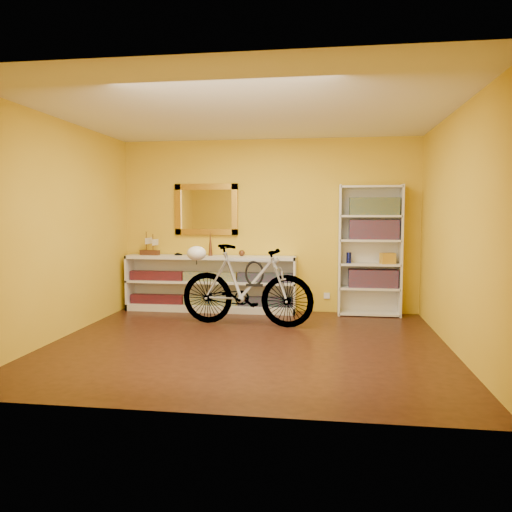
# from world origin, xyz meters

# --- Properties ---
(floor) EXTENTS (4.50, 4.00, 0.01)m
(floor) POSITION_xyz_m (0.00, 0.00, -0.01)
(floor) COLOR black
(floor) RESTS_ON ground
(ceiling) EXTENTS (4.50, 4.00, 0.01)m
(ceiling) POSITION_xyz_m (0.00, 0.00, 2.60)
(ceiling) COLOR silver
(ceiling) RESTS_ON ground
(back_wall) EXTENTS (4.50, 0.01, 2.60)m
(back_wall) POSITION_xyz_m (0.00, 2.00, 1.30)
(back_wall) COLOR gold
(back_wall) RESTS_ON ground
(left_wall) EXTENTS (0.01, 4.00, 2.60)m
(left_wall) POSITION_xyz_m (-2.25, 0.00, 1.30)
(left_wall) COLOR gold
(left_wall) RESTS_ON ground
(right_wall) EXTENTS (0.01, 4.00, 2.60)m
(right_wall) POSITION_xyz_m (2.25, 0.00, 1.30)
(right_wall) COLOR gold
(right_wall) RESTS_ON ground
(gilt_mirror) EXTENTS (0.98, 0.06, 0.78)m
(gilt_mirror) POSITION_xyz_m (-0.95, 1.97, 1.55)
(gilt_mirror) COLOR #9B6F1C
(gilt_mirror) RESTS_ON back_wall
(wall_socket) EXTENTS (0.09, 0.02, 0.09)m
(wall_socket) POSITION_xyz_m (0.90, 1.99, 0.25)
(wall_socket) COLOR silver
(wall_socket) RESTS_ON back_wall
(console_unit) EXTENTS (2.60, 0.35, 0.85)m
(console_unit) POSITION_xyz_m (-0.86, 1.81, 0.42)
(console_unit) COLOR silver
(console_unit) RESTS_ON floor
(cd_row_lower) EXTENTS (2.50, 0.13, 0.14)m
(cd_row_lower) POSITION_xyz_m (-0.86, 1.79, 0.17)
(cd_row_lower) COLOR black
(cd_row_lower) RESTS_ON console_unit
(cd_row_upper) EXTENTS (2.50, 0.13, 0.14)m
(cd_row_upper) POSITION_xyz_m (-0.86, 1.79, 0.54)
(cd_row_upper) COLOR navy
(cd_row_upper) RESTS_ON console_unit
(model_ship) EXTENTS (0.32, 0.16, 0.36)m
(model_ship) POSITION_xyz_m (-1.81, 1.81, 1.03)
(model_ship) COLOR #432212
(model_ship) RESTS_ON console_unit
(toy_car) EXTENTS (0.00, 0.00, 0.00)m
(toy_car) POSITION_xyz_m (-1.36, 1.81, 0.85)
(toy_car) COLOR black
(toy_car) RESTS_ON console_unit
(bronze_ornament) EXTENTS (0.06, 0.06, 0.38)m
(bronze_ornament) POSITION_xyz_m (-0.85, 1.81, 1.04)
(bronze_ornament) COLOR brown
(bronze_ornament) RESTS_ON console_unit
(decorative_orb) EXTENTS (0.09, 0.09, 0.09)m
(decorative_orb) POSITION_xyz_m (-0.37, 1.81, 0.90)
(decorative_orb) COLOR brown
(decorative_orb) RESTS_ON console_unit
(bookcase) EXTENTS (0.90, 0.30, 1.90)m
(bookcase) POSITION_xyz_m (1.51, 1.84, 0.95)
(bookcase) COLOR silver
(bookcase) RESTS_ON floor
(book_row_a) EXTENTS (0.70, 0.22, 0.26)m
(book_row_a) POSITION_xyz_m (1.56, 1.84, 0.55)
(book_row_a) COLOR maroon
(book_row_a) RESTS_ON bookcase
(book_row_b) EXTENTS (0.70, 0.22, 0.28)m
(book_row_b) POSITION_xyz_m (1.56, 1.84, 1.25)
(book_row_b) COLOR maroon
(book_row_b) RESTS_ON bookcase
(book_row_c) EXTENTS (0.70, 0.22, 0.25)m
(book_row_c) POSITION_xyz_m (1.56, 1.84, 1.59)
(book_row_c) COLOR navy
(book_row_c) RESTS_ON bookcase
(travel_mug) EXTENTS (0.07, 0.07, 0.16)m
(travel_mug) POSITION_xyz_m (1.21, 1.82, 0.84)
(travel_mug) COLOR navy
(travel_mug) RESTS_ON bookcase
(red_tin) EXTENTS (0.15, 0.15, 0.17)m
(red_tin) POSITION_xyz_m (1.31, 1.87, 1.55)
(red_tin) COLOR maroon
(red_tin) RESTS_ON bookcase
(yellow_bag) EXTENTS (0.23, 0.18, 0.16)m
(yellow_bag) POSITION_xyz_m (1.76, 1.80, 0.84)
(yellow_bag) COLOR gold
(yellow_bag) RESTS_ON bookcase
(bicycle) EXTENTS (0.67, 1.88, 1.08)m
(bicycle) POSITION_xyz_m (-0.16, 0.94, 0.54)
(bicycle) COLOR silver
(bicycle) RESTS_ON floor
(helmet) EXTENTS (0.26, 0.25, 0.20)m
(helmet) POSITION_xyz_m (-0.86, 1.01, 0.95)
(helmet) COLOR white
(helmet) RESTS_ON bicycle
(u_lock) EXTENTS (0.25, 0.03, 0.25)m
(u_lock) POSITION_xyz_m (-0.05, 0.93, 0.70)
(u_lock) COLOR black
(u_lock) RESTS_ON bicycle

